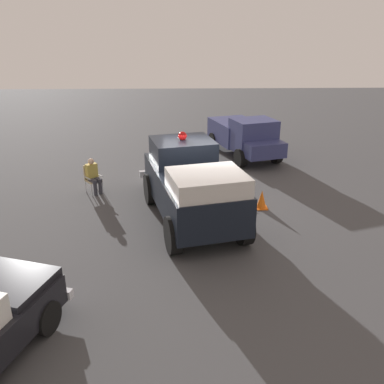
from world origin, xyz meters
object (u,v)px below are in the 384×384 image
(vintage_fire_truck, at_px, (190,183))
(spectator_seated, at_px, (93,175))
(lawn_chair_by_car, at_px, (205,166))
(parked_pickup, at_px, (244,135))
(lawn_chair_near_truck, at_px, (92,176))
(traffic_cone, at_px, (262,200))

(vintage_fire_truck, distance_m, spectator_seated, 4.16)
(vintage_fire_truck, relative_size, lawn_chair_by_car, 6.17)
(parked_pickup, bearing_deg, vintage_fire_truck, 68.21)
(lawn_chair_near_truck, xyz_separation_m, spectator_seated, (-0.08, 0.10, 0.11))
(traffic_cone, bearing_deg, vintage_fire_truck, 15.86)
(parked_pickup, distance_m, spectator_seated, 7.65)
(vintage_fire_truck, xyz_separation_m, parked_pickup, (-2.72, -6.79, -0.21))
(vintage_fire_truck, height_order, traffic_cone, vintage_fire_truck)
(parked_pickup, bearing_deg, lawn_chair_by_car, 58.39)
(vintage_fire_truck, bearing_deg, lawn_chair_near_truck, -33.93)
(parked_pickup, height_order, lawn_chair_near_truck, parked_pickup)
(spectator_seated, distance_m, traffic_cone, 6.09)
(parked_pickup, relative_size, lawn_chair_near_truck, 5.02)
(lawn_chair_near_truck, xyz_separation_m, lawn_chair_by_car, (-4.20, -1.08, 0.00))
(parked_pickup, distance_m, lawn_chair_near_truck, 7.66)
(lawn_chair_by_car, relative_size, traffic_cone, 1.61)
(vintage_fire_truck, height_order, parked_pickup, vintage_fire_truck)
(lawn_chair_by_car, height_order, traffic_cone, lawn_chair_by_car)
(parked_pickup, xyz_separation_m, lawn_chair_near_truck, (6.25, 4.41, -0.40))
(vintage_fire_truck, bearing_deg, lawn_chair_by_car, -100.89)
(vintage_fire_truck, distance_m, parked_pickup, 7.32)
(lawn_chair_near_truck, relative_size, spectator_seated, 0.79)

